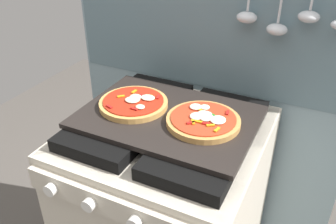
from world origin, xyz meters
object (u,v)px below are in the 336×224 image
object	(u,v)px
pizza_right	(204,120)
baking_tray	(168,117)
pizza_left	(133,103)
stove	(168,221)

from	to	relation	value
pizza_right	baking_tray	bearing A→B (deg)	-178.90
baking_tray	pizza_left	size ratio (longest dim) A/B	2.44
stove	pizza_right	size ratio (longest dim) A/B	4.07
baking_tray	pizza_left	distance (m)	0.12
baking_tray	pizza_right	size ratio (longest dim) A/B	2.44
pizza_left	pizza_right	xyz separation A→B (m)	(0.24, 0.01, 0.00)
pizza_left	pizza_right	size ratio (longest dim) A/B	1.00
stove	baking_tray	size ratio (longest dim) A/B	1.67
pizza_left	stove	bearing A→B (deg)	0.77
stove	pizza_left	bearing A→B (deg)	-179.23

